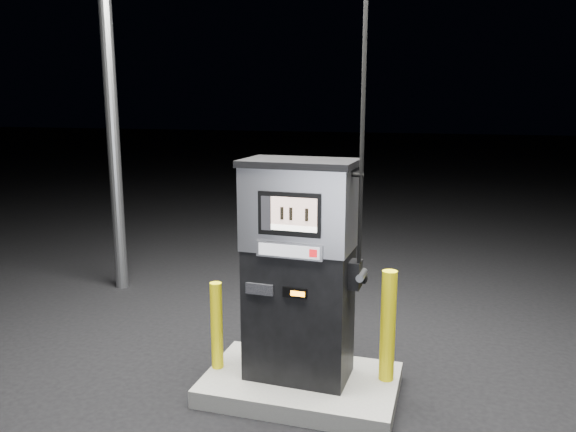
# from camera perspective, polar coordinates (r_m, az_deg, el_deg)

# --- Properties ---
(ground) EXTENTS (80.00, 80.00, 0.00)m
(ground) POSITION_cam_1_polar(r_m,az_deg,el_deg) (4.98, 1.32, -17.49)
(ground) COLOR black
(ground) RESTS_ON ground
(pump_island) EXTENTS (1.60, 1.00, 0.15)m
(pump_island) POSITION_cam_1_polar(r_m,az_deg,el_deg) (4.95, 1.32, -16.73)
(pump_island) COLOR slate
(pump_island) RESTS_ON ground
(fuel_dispenser) EXTENTS (1.01, 0.57, 3.78)m
(fuel_dispenser) POSITION_cam_1_polar(r_m,az_deg,el_deg) (4.58, 1.17, -5.35)
(fuel_dispenser) COLOR black
(fuel_dispenser) RESTS_ON pump_island
(bollard_left) EXTENTS (0.13, 0.13, 0.77)m
(bollard_left) POSITION_cam_1_polar(r_m,az_deg,el_deg) (4.94, -7.25, -10.98)
(bollard_left) COLOR #FFEB0E
(bollard_left) RESTS_ON pump_island
(bollard_right) EXTENTS (0.14, 0.14, 0.94)m
(bollard_right) POSITION_cam_1_polar(r_m,az_deg,el_deg) (4.74, 10.11, -10.94)
(bollard_right) COLOR #FFEB0E
(bollard_right) RESTS_ON pump_island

